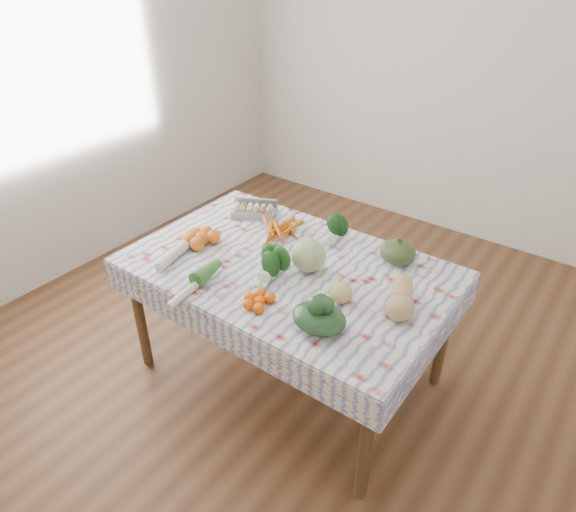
{
  "coord_description": "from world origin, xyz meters",
  "views": [
    {
      "loc": [
        1.32,
        -1.79,
        2.23
      ],
      "look_at": [
        0.0,
        0.0,
        0.82
      ],
      "focal_mm": 32.0,
      "sensor_mm": 36.0,
      "label": 1
    }
  ],
  "objects_px": {
    "grapefruit": "(341,293)",
    "egg_carton": "(253,212)",
    "butternut_squash": "(401,297)",
    "kabocha_squash": "(398,252)",
    "dining_table": "(288,279)",
    "cabbage": "(308,255)"
  },
  "relations": [
    {
      "from": "kabocha_squash",
      "to": "cabbage",
      "type": "height_order",
      "value": "cabbage"
    },
    {
      "from": "dining_table",
      "to": "butternut_squash",
      "type": "distance_m",
      "value": 0.65
    },
    {
      "from": "butternut_squash",
      "to": "grapefruit",
      "type": "relative_size",
      "value": 2.64
    },
    {
      "from": "dining_table",
      "to": "grapefruit",
      "type": "height_order",
      "value": "grapefruit"
    },
    {
      "from": "dining_table",
      "to": "butternut_squash",
      "type": "bearing_deg",
      "value": 1.51
    },
    {
      "from": "kabocha_squash",
      "to": "grapefruit",
      "type": "relative_size",
      "value": 1.76
    },
    {
      "from": "grapefruit",
      "to": "butternut_squash",
      "type": "bearing_deg",
      "value": 26.11
    },
    {
      "from": "grapefruit",
      "to": "egg_carton",
      "type": "bearing_deg",
      "value": 154.64
    },
    {
      "from": "egg_carton",
      "to": "cabbage",
      "type": "relative_size",
      "value": 1.51
    },
    {
      "from": "grapefruit",
      "to": "kabocha_squash",
      "type": "bearing_deg",
      "value": 82.81
    },
    {
      "from": "egg_carton",
      "to": "cabbage",
      "type": "bearing_deg",
      "value": -52.65
    },
    {
      "from": "kabocha_squash",
      "to": "dining_table",
      "type": "bearing_deg",
      "value": -140.09
    },
    {
      "from": "kabocha_squash",
      "to": "butternut_squash",
      "type": "relative_size",
      "value": 0.67
    },
    {
      "from": "kabocha_squash",
      "to": "butternut_squash",
      "type": "xyz_separation_m",
      "value": [
        0.19,
        -0.35,
        0.0
      ]
    },
    {
      "from": "butternut_squash",
      "to": "grapefruit",
      "type": "height_order",
      "value": "butternut_squash"
    },
    {
      "from": "cabbage",
      "to": "butternut_squash",
      "type": "distance_m",
      "value": 0.52
    },
    {
      "from": "kabocha_squash",
      "to": "butternut_squash",
      "type": "height_order",
      "value": "butternut_squash"
    },
    {
      "from": "dining_table",
      "to": "egg_carton",
      "type": "height_order",
      "value": "egg_carton"
    },
    {
      "from": "cabbage",
      "to": "butternut_squash",
      "type": "relative_size",
      "value": 0.64
    },
    {
      "from": "cabbage",
      "to": "dining_table",
      "type": "bearing_deg",
      "value": -164.15
    },
    {
      "from": "dining_table",
      "to": "cabbage",
      "type": "distance_m",
      "value": 0.2
    },
    {
      "from": "egg_carton",
      "to": "butternut_squash",
      "type": "distance_m",
      "value": 1.15
    }
  ]
}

